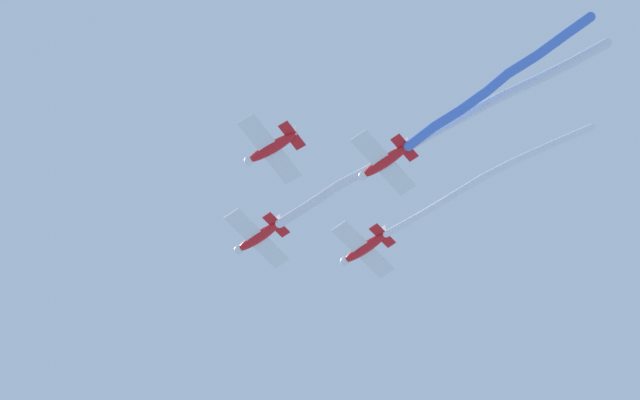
% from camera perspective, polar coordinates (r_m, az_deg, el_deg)
% --- Properties ---
extents(airplane_lead, '(5.67, 7.53, 1.86)m').
position_cam_1_polar(airplane_lead, '(90.80, -3.66, -2.19)').
color(airplane_lead, red).
extents(smoke_trail_lead, '(33.35, 1.98, 3.29)m').
position_cam_1_polar(smoke_trail_lead, '(86.26, 6.68, 3.81)').
color(smoke_trail_lead, white).
extents(airplane_left_wing, '(5.56, 7.45, 1.86)m').
position_cam_1_polar(airplane_left_wing, '(84.88, -2.90, 3.02)').
color(airplane_left_wing, red).
extents(airplane_right_wing, '(5.71, 7.55, 1.86)m').
position_cam_1_polar(airplane_right_wing, '(91.86, 2.55, -2.84)').
color(airplane_right_wing, red).
extents(smoke_trail_right_wing, '(21.33, 1.84, 1.40)m').
position_cam_1_polar(smoke_trail_right_wing, '(88.72, 9.51, 1.16)').
color(smoke_trail_right_wing, white).
extents(airplane_slot, '(5.69, 7.54, 1.86)m').
position_cam_1_polar(airplane_slot, '(85.93, 3.74, 2.22)').
color(airplane_slot, red).
extents(smoke_trail_slot, '(18.97, 3.00, 3.39)m').
position_cam_1_polar(smoke_trail_slot, '(84.38, 10.27, 6.72)').
color(smoke_trail_slot, '#4C75DB').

